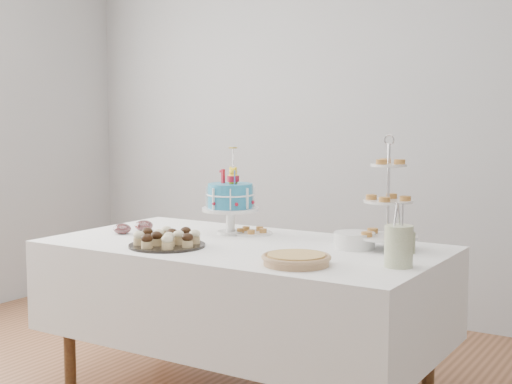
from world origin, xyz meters
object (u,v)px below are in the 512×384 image
Objects in this scene: cupcake_tray at (167,238)px; plate_stack at (354,240)px; jam_bowl_b at (144,226)px; table at (243,289)px; pastry_plate at (252,231)px; tiered_stand at (388,202)px; pie at (296,259)px; jam_bowl_a at (122,229)px; utensil_pitcher at (399,244)px; birthday_cake at (230,211)px.

cupcake_tray reaches higher than plate_stack.
jam_bowl_b is at bearing 143.48° from cupcake_tray.
table is 9.00× the size of pastry_plate.
pie is at bearing -109.81° from tiered_stand.
plate_stack is (-0.14, -0.05, -0.19)m from tiered_stand.
plate_stack is 1.19m from jam_bowl_b.
tiered_stand reaches higher than pastry_plate.
pastry_plate is at bearing 74.64° from cupcake_tray.
tiered_stand is at bearing 27.97° from cupcake_tray.
pastry_plate is (-0.58, 0.57, -0.01)m from pie.
table is 19.37× the size of jam_bowl_b.
tiered_stand is at bearing 18.61° from plate_stack.
jam_bowl_a reaches higher than table.
utensil_pitcher is at bearing -7.45° from table.
tiered_stand is 1.35m from jam_bowl_b.
pie is 1.11× the size of utensil_pitcher.
pie is at bearing -26.21° from birthday_cake.
utensil_pitcher reaches higher than cupcake_tray.
jam_bowl_b reaches higher than table.
table is 0.61m from pie.
cupcake_tray is 1.88× the size of plate_stack.
pie is at bearing -175.35° from utensil_pitcher.
pastry_plate is at bearing 113.29° from table.
jam_bowl_a is (-0.70, -0.09, 0.25)m from table.
birthday_cake is 2.35× the size of plate_stack.
jam_bowl_b is (-0.55, -0.23, 0.01)m from pastry_plate.
jam_bowl_b is at bearing 76.65° from jam_bowl_a.
pastry_plate is 1.03m from utensil_pitcher.
table is 5.26× the size of cupcake_tray.
tiered_stand is at bearing 13.37° from jam_bowl_a.
tiered_stand is 0.24m from plate_stack.
tiered_stand is 2.03× the size of utensil_pitcher.
pastry_plate is at bearing 177.01° from tiered_stand.
cupcake_tray is at bearing -85.58° from birthday_cake.
utensil_pitcher is at bearing -61.46° from tiered_stand.
tiered_stand reaches higher than birthday_cake.
plate_stack is at bearing 19.38° from table.
jam_bowl_b is (-0.41, 0.30, -0.01)m from cupcake_tray.
cupcake_tray is at bearing -135.26° from table.
plate_stack is (0.77, 0.44, -0.00)m from cupcake_tray.
pastry_plate is at bearing 31.88° from jam_bowl_a.
pastry_plate is 2.15× the size of jam_bowl_b.
tiered_stand is at bearing 19.21° from table.
jam_bowl_a is (-1.21, -0.27, -0.01)m from plate_stack.
cupcake_tray is 0.89m from plate_stack.
plate_stack is (0.72, -0.03, -0.09)m from birthday_cake.
birthday_cake is at bearing 83.80° from cupcake_tray.
cupcake_tray is at bearing -105.36° from pastry_plate.
plate_stack is at bearing 6.67° from jam_bowl_b.
jam_bowl_a is at bearing -166.63° from tiered_stand.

